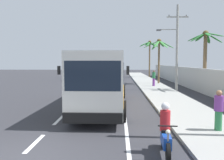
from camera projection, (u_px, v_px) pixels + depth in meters
ground_plane at (21, 157)px, 7.55m from camera, size 160.00×160.00×0.00m
sidewalk_kerb at (174, 102)px, 17.32m from camera, size 3.20×90.00×0.14m
lane_markings at (108, 94)px, 21.93m from camera, size 3.44×71.00×0.01m
boundary_wall at (209, 82)px, 21.12m from camera, size 0.24×60.00×2.25m
coach_bus_foreground at (104, 77)px, 16.11m from camera, size 3.05×12.15×3.62m
coach_bus_far_lane at (91, 67)px, 42.68m from camera, size 3.23×11.20×3.76m
motorcycle_beside_bus at (165, 134)px, 7.72m from camera, size 0.56×1.96×1.62m
pedestrian_near_kerb at (154, 78)px, 28.03m from camera, size 0.36×0.36×1.74m
pedestrian_midwalk at (219, 109)px, 9.95m from camera, size 0.36×0.36×1.62m
utility_pole_mid at (176, 45)px, 24.66m from camera, size 3.11×0.24×8.44m
palm_nearest at (159, 49)px, 31.42m from camera, size 3.86×3.73×5.74m
palm_second at (205, 49)px, 23.47m from camera, size 3.21×3.45×5.80m
palm_third at (149, 49)px, 44.89m from camera, size 3.76×3.85×6.67m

